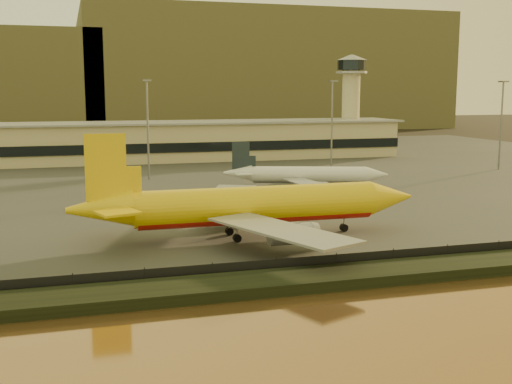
# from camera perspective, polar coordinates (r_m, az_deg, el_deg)

# --- Properties ---
(ground) EXTENTS (900.00, 900.00, 0.00)m
(ground) POSITION_cam_1_polar(r_m,az_deg,el_deg) (93.28, 2.81, -5.15)
(ground) COLOR black
(ground) RESTS_ON ground
(embankment) EXTENTS (320.00, 7.00, 1.40)m
(embankment) POSITION_cam_1_polar(r_m,az_deg,el_deg) (77.83, 6.97, -7.55)
(embankment) COLOR black
(embankment) RESTS_ON ground
(tarmac) EXTENTS (320.00, 220.00, 0.20)m
(tarmac) POSITION_cam_1_polar(r_m,az_deg,el_deg) (184.24, -6.97, 1.84)
(tarmac) COLOR #2D2D2D
(tarmac) RESTS_ON ground
(perimeter_fence) EXTENTS (300.00, 0.05, 2.20)m
(perimeter_fence) POSITION_cam_1_polar(r_m,az_deg,el_deg) (81.20, 5.85, -6.38)
(perimeter_fence) COLOR black
(perimeter_fence) RESTS_ON tarmac
(terminal_building) EXTENTS (202.00, 25.00, 12.60)m
(terminal_building) POSITION_cam_1_polar(r_m,az_deg,el_deg) (212.13, -12.26, 4.30)
(terminal_building) COLOR tan
(terminal_building) RESTS_ON tarmac
(control_tower) EXTENTS (11.20, 11.20, 35.50)m
(control_tower) POSITION_cam_1_polar(r_m,az_deg,el_deg) (238.34, 8.44, 8.61)
(control_tower) COLOR tan
(control_tower) RESTS_ON tarmac
(apron_light_masts) EXTENTS (152.20, 12.20, 25.40)m
(apron_light_masts) POSITION_cam_1_polar(r_m,az_deg,el_deg) (166.70, -0.79, 6.55)
(apron_light_masts) COLOR slate
(apron_light_masts) RESTS_ON tarmac
(distant_hills) EXTENTS (470.00, 160.00, 70.00)m
(distant_hills) POSITION_cam_1_polar(r_m,az_deg,el_deg) (425.56, -15.43, 9.81)
(distant_hills) COLOR brown
(distant_hills) RESTS_ON ground
(dhl_cargo_jet) EXTENTS (55.17, 54.27, 16.54)m
(dhl_cargo_jet) POSITION_cam_1_polar(r_m,az_deg,el_deg) (99.12, -0.40, -1.26)
(dhl_cargo_jet) COLOR #DDB40B
(dhl_cargo_jet) RESTS_ON tarmac
(white_narrowbody_jet) EXTENTS (37.32, 35.49, 10.97)m
(white_narrowbody_jet) POSITION_cam_1_polar(r_m,az_deg,el_deg) (148.70, 4.44, 1.50)
(white_narrowbody_jet) COLOR silver
(white_narrowbody_jet) RESTS_ON tarmac
(gse_vehicle_yellow) EXTENTS (4.14, 2.53, 1.74)m
(gse_vehicle_yellow) POSITION_cam_1_polar(r_m,az_deg,el_deg) (118.56, 3.22, -1.58)
(gse_vehicle_yellow) COLOR #DDB40B
(gse_vehicle_yellow) RESTS_ON tarmac
(gse_vehicle_white) EXTENTS (4.52, 3.39, 1.85)m
(gse_vehicle_white) POSITION_cam_1_polar(r_m,az_deg,el_deg) (117.60, -5.41, -1.66)
(gse_vehicle_white) COLOR silver
(gse_vehicle_white) RESTS_ON tarmac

